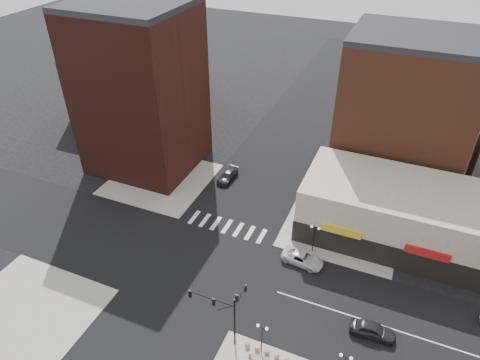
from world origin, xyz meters
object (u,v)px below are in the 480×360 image
at_px(street_lamp_se_a, 262,332).
at_px(white_suv, 303,259).
at_px(street_lamp_ne, 315,232).
at_px(dark_sedan_east, 373,330).
at_px(stone_bench, 259,359).
at_px(traffic_signal, 227,308).
at_px(dark_sedan_north, 228,176).

xyz_separation_m(street_lamp_se_a, white_suv, (0.36, 13.62, -2.57)).
bearing_deg(street_lamp_ne, dark_sedan_east, -46.85).
bearing_deg(stone_bench, dark_sedan_east, 29.83).
distance_m(traffic_signal, stone_bench, 6.12).
bearing_deg(dark_sedan_north, street_lamp_ne, -29.69).
bearing_deg(stone_bench, white_suv, 81.67).
xyz_separation_m(traffic_signal, white_suv, (4.12, 13.46, -4.24)).
relative_size(traffic_signal, white_suv, 1.49).
bearing_deg(dark_sedan_east, white_suv, 50.32).
relative_size(street_lamp_ne, dark_sedan_east, 0.89).
bearing_deg(white_suv, stone_bench, -173.72).
height_order(dark_sedan_north, stone_bench, dark_sedan_north).
xyz_separation_m(street_lamp_ne, stone_bench, (-0.89, -17.00, -2.92)).
distance_m(white_suv, dark_sedan_north, 20.63).
height_order(white_suv, stone_bench, white_suv).
relative_size(street_lamp_se_a, white_suv, 0.80).
distance_m(street_lamp_se_a, dark_sedan_north, 30.98).
bearing_deg(white_suv, street_lamp_se_a, -174.25).
xyz_separation_m(street_lamp_ne, dark_sedan_east, (8.94, -9.54, -2.49)).
relative_size(dark_sedan_north, stone_bench, 2.31).
distance_m(dark_sedan_north, stone_bench, 31.80).
xyz_separation_m(white_suv, dark_sedan_north, (-16.05, 12.97, -0.02)).
bearing_deg(dark_sedan_east, traffic_signal, 111.76).
bearing_deg(street_lamp_ne, white_suv, -105.08).
xyz_separation_m(street_lamp_se_a, street_lamp_ne, (1.00, 16.00, 0.00)).
height_order(traffic_signal, dark_sedan_north, traffic_signal).
height_order(white_suv, dark_sedan_east, dark_sedan_east).
distance_m(traffic_signal, white_suv, 14.70).
bearing_deg(traffic_signal, dark_sedan_north, 114.28).
distance_m(traffic_signal, street_lamp_se_a, 4.12).
height_order(street_lamp_ne, white_suv, street_lamp_ne).
relative_size(traffic_signal, dark_sedan_east, 1.66).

